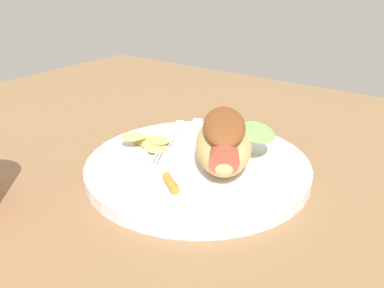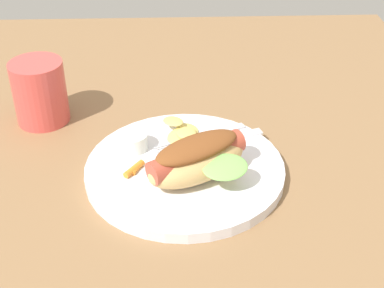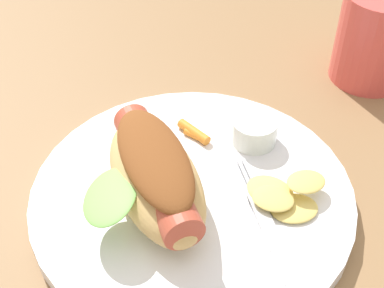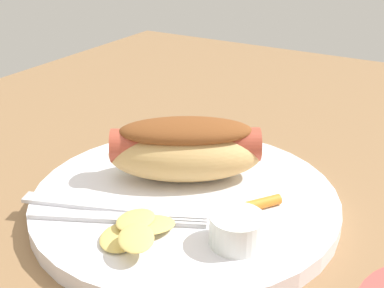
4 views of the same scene
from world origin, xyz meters
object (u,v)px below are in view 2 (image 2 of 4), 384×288
at_px(knife, 216,141).
at_px(carrot_garnish, 135,169).
at_px(chips_pile, 182,131).
at_px(sauce_ramekin, 133,141).
at_px(drinking_cup, 40,92).
at_px(hot_dog, 198,158).
at_px(plate, 185,171).
at_px(fork, 203,137).

distance_m(knife, carrot_garnish, 0.13).
bearing_deg(carrot_garnish, chips_pile, -36.49).
bearing_deg(sauce_ramekin, knife, -84.42).
xyz_separation_m(knife, drinking_cup, (0.10, 0.27, 0.03)).
distance_m(knife, drinking_cup, 0.29).
height_order(hot_dog, drinking_cup, drinking_cup).
bearing_deg(knife, carrot_garnish, 10.76).
bearing_deg(chips_pile, plate, -178.35).
bearing_deg(hot_dog, chips_pile, -111.89).
relative_size(hot_dog, sauce_ramekin, 3.73).
xyz_separation_m(chips_pile, carrot_garnish, (-0.09, 0.07, -0.00)).
xyz_separation_m(fork, carrot_garnish, (-0.08, 0.10, 0.00)).
distance_m(chips_pile, drinking_cup, 0.24).
xyz_separation_m(plate, hot_dog, (-0.03, -0.02, 0.04)).
xyz_separation_m(sauce_ramekin, drinking_cup, (0.11, 0.15, 0.02)).
bearing_deg(plate, chips_pile, 1.65).
bearing_deg(hot_dog, fork, -129.27).
relative_size(knife, chips_pile, 1.90).
xyz_separation_m(plate, carrot_garnish, (-0.01, 0.07, 0.01)).
bearing_deg(fork, carrot_garnish, 13.78).
distance_m(hot_dog, carrot_garnish, 0.09).
bearing_deg(drinking_cup, fork, -109.43).
relative_size(fork, drinking_cup, 1.38).
distance_m(sauce_ramekin, carrot_garnish, 0.06).
bearing_deg(knife, fork, -49.08).
bearing_deg(carrot_garnish, drinking_cup, 42.88).
distance_m(hot_dog, drinking_cup, 0.30).
xyz_separation_m(plate, drinking_cup, (0.16, 0.22, 0.04)).
relative_size(sauce_ramekin, carrot_garnish, 1.21).
bearing_deg(plate, hot_dog, -147.48).
distance_m(plate, knife, 0.08).
height_order(plate, hot_dog, hot_dog).
height_order(hot_dog, fork, hot_dog).
height_order(knife, carrot_garnish, carrot_garnish).
bearing_deg(plate, sauce_ramekin, 57.85).
xyz_separation_m(plate, fork, (0.07, -0.03, 0.01)).
xyz_separation_m(sauce_ramekin, carrot_garnish, (-0.06, -0.00, -0.01)).
bearing_deg(carrot_garnish, plate, -82.03).
bearing_deg(hot_dog, drinking_cup, -69.34).
relative_size(plate, fork, 1.99).
xyz_separation_m(knife, chips_pile, (0.02, 0.05, 0.01)).
height_order(plate, drinking_cup, drinking_cup).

